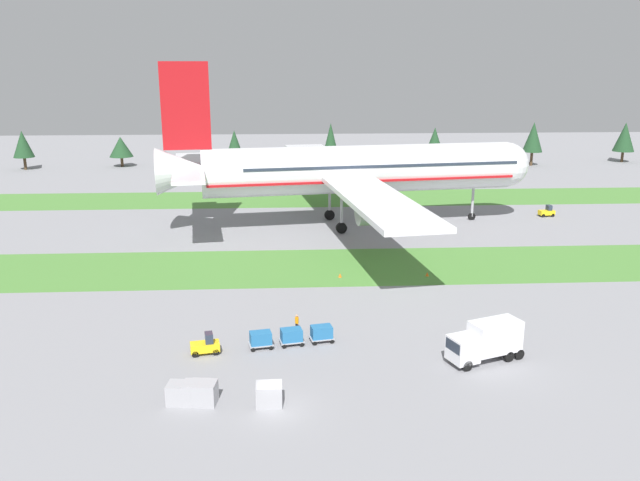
# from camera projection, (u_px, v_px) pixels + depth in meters

# --- Properties ---
(ground_plane) EXTENTS (400.00, 400.00, 0.00)m
(ground_plane) POSITION_uv_depth(u_px,v_px,m) (277.00, 407.00, 49.30)
(ground_plane) COLOR gray
(grass_strip_near) EXTENTS (320.00, 15.96, 0.01)m
(grass_strip_near) POSITION_uv_depth(u_px,v_px,m) (279.00, 267.00, 83.23)
(grass_strip_near) COLOR #4C8438
(grass_strip_near) RESTS_ON ground
(grass_strip_far) EXTENTS (320.00, 15.96, 0.01)m
(grass_strip_far) POSITION_uv_depth(u_px,v_px,m) (281.00, 199.00, 125.52)
(grass_strip_far) COLOR #4C8438
(grass_strip_far) RESTS_ON ground
(airliner) EXTENTS (60.31, 74.94, 25.78)m
(airliner) POSITION_uv_depth(u_px,v_px,m) (352.00, 169.00, 102.36)
(airliner) COLOR silver
(airliner) RESTS_ON ground
(baggage_tug) EXTENTS (2.80, 1.77, 1.97)m
(baggage_tug) POSITION_uv_depth(u_px,v_px,m) (206.00, 345.00, 58.25)
(baggage_tug) COLOR yellow
(baggage_tug) RESTS_ON ground
(cargo_dolly_lead) EXTENTS (2.45, 1.89, 1.55)m
(cargo_dolly_lead) POSITION_uv_depth(u_px,v_px,m) (261.00, 339.00, 59.41)
(cargo_dolly_lead) COLOR #A3A3A8
(cargo_dolly_lead) RESTS_ON ground
(cargo_dolly_second) EXTENTS (2.45, 1.89, 1.55)m
(cargo_dolly_second) POSITION_uv_depth(u_px,v_px,m) (291.00, 335.00, 60.09)
(cargo_dolly_second) COLOR #A3A3A8
(cargo_dolly_second) RESTS_ON ground
(cargo_dolly_third) EXTENTS (2.45, 1.89, 1.55)m
(cargo_dolly_third) POSITION_uv_depth(u_px,v_px,m) (322.00, 332.00, 60.78)
(cargo_dolly_third) COLOR #A3A3A8
(cargo_dolly_third) RESTS_ON ground
(catering_truck) EXTENTS (7.32, 4.60, 3.58)m
(catering_truck) POSITION_uv_depth(u_px,v_px,m) (486.00, 340.00, 56.58)
(catering_truck) COLOR silver
(catering_truck) RESTS_ON ground
(pushback_tractor) EXTENTS (2.75, 1.64, 1.97)m
(pushback_tractor) POSITION_uv_depth(u_px,v_px,m) (547.00, 212.00, 110.94)
(pushback_tractor) COLOR yellow
(pushback_tractor) RESTS_ON ground
(ground_crew_marshaller) EXTENTS (0.36, 0.52, 1.74)m
(ground_crew_marshaller) POSITION_uv_depth(u_px,v_px,m) (297.00, 322.00, 63.15)
(ground_crew_marshaller) COLOR black
(ground_crew_marshaller) RESTS_ON ground
(uld_container_0) EXTENTS (2.17, 1.81, 1.63)m
(uld_container_0) POSITION_uv_depth(u_px,v_px,m) (181.00, 393.00, 49.78)
(uld_container_0) COLOR #A3A3A8
(uld_container_0) RESTS_ON ground
(uld_container_1) EXTENTS (2.20, 1.86, 1.78)m
(uld_container_1) POSITION_uv_depth(u_px,v_px,m) (203.00, 393.00, 49.65)
(uld_container_1) COLOR #A3A3A8
(uld_container_1) RESTS_ON ground
(uld_container_2) EXTENTS (2.02, 1.62, 1.75)m
(uld_container_2) POSITION_uv_depth(u_px,v_px,m) (269.00, 394.00, 49.45)
(uld_container_2) COLOR #A3A3A8
(uld_container_2) RESTS_ON ground
(uld_container_3) EXTENTS (2.09, 1.71, 1.75)m
(uld_container_3) POSITION_uv_depth(u_px,v_px,m) (197.00, 393.00, 49.72)
(uld_container_3) COLOR #A3A3A8
(uld_container_3) RESTS_ON ground
(taxiway_marker_0) EXTENTS (0.44, 0.44, 0.49)m
(taxiway_marker_0) POSITION_uv_depth(u_px,v_px,m) (427.00, 274.00, 79.80)
(taxiway_marker_0) COLOR orange
(taxiway_marker_0) RESTS_ON ground
(taxiway_marker_1) EXTENTS (0.44, 0.44, 0.49)m
(taxiway_marker_1) POSITION_uv_depth(u_px,v_px,m) (340.00, 275.00, 79.36)
(taxiway_marker_1) COLOR orange
(taxiway_marker_1) RESTS_ON ground
(distant_tree_line) EXTENTS (187.21, 9.98, 11.11)m
(distant_tree_line) POSITION_uv_depth(u_px,v_px,m) (303.00, 141.00, 164.35)
(distant_tree_line) COLOR #4C3823
(distant_tree_line) RESTS_ON ground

